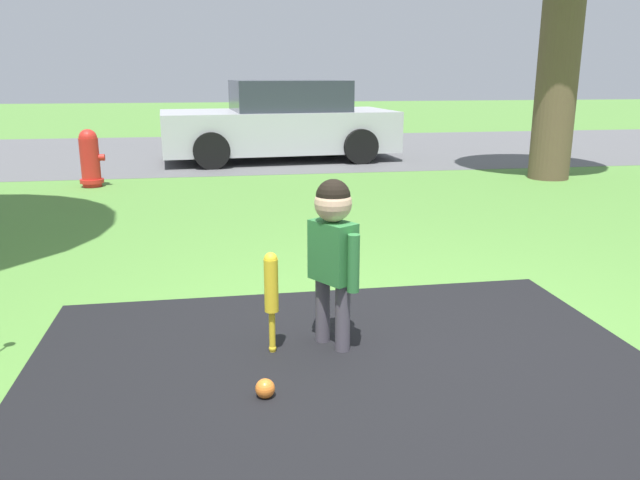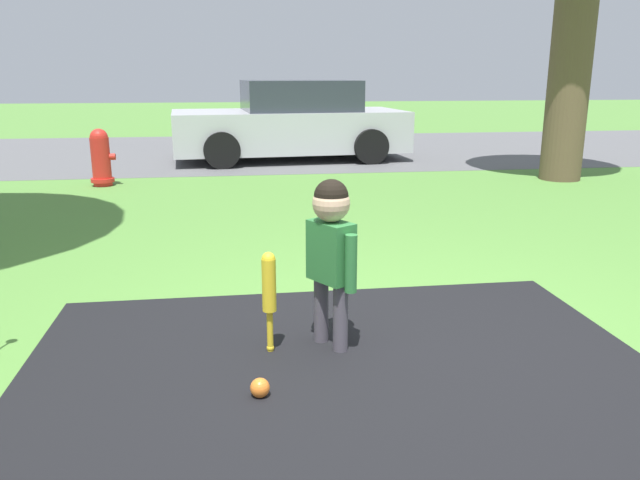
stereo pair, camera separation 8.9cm
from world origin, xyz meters
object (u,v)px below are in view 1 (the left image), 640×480
(baseball_bat, at_px, (271,289))
(sports_ball, at_px, (265,388))
(parked_car, at_px, (280,123))
(fire_hydrant, at_px, (90,159))
(child, at_px, (333,240))

(baseball_bat, bearing_deg, sports_ball, -99.35)
(parked_car, bearing_deg, baseball_bat, 79.31)
(baseball_bat, xyz_separation_m, parked_car, (0.86, 7.66, 0.26))
(baseball_bat, relative_size, parked_car, 0.14)
(baseball_bat, distance_m, sports_ball, 0.57)
(baseball_bat, xyz_separation_m, sports_ball, (-0.08, -0.47, -0.31))
(fire_hydrant, bearing_deg, parked_car, 40.36)
(sports_ball, distance_m, parked_car, 8.21)
(child, bearing_deg, parked_car, 144.55)
(baseball_bat, distance_m, fire_hydrant, 5.67)
(sports_ball, distance_m, fire_hydrant, 6.10)
(fire_hydrant, height_order, parked_car, parked_car)
(child, xyz_separation_m, baseball_bat, (-0.33, -0.03, -0.24))
(parked_car, bearing_deg, sports_ball, 79.14)
(child, height_order, baseball_bat, child)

